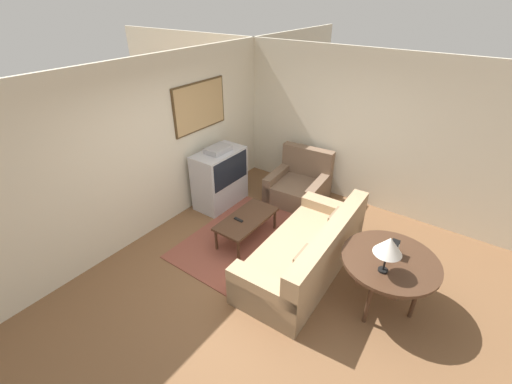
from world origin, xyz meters
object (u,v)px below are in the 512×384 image
console_table (390,264)px  table_lamp (389,246)px  armchair (299,186)px  coffee_table (247,220)px  mantel_clock (394,248)px  couch (307,253)px  tv (220,178)px

console_table → table_lamp: 0.49m
armchair → table_lamp: size_ratio=2.27×
coffee_table → table_lamp: (-0.29, -2.15, 0.72)m
mantel_clock → console_table: bearing=-169.1°
console_table → mantel_clock: 0.19m
armchair → console_table: size_ratio=0.93×
armchair → coffee_table: bearing=-96.9°
couch → tv: bearing=-108.9°
couch → armchair: size_ratio=2.12×
coffee_table → table_lamp: table_lamp is taller
tv → table_lamp: bearing=-105.2°
tv → armchair: tv is taller
tv → console_table: tv is taller
armchair → table_lamp: table_lamp is taller
armchair → console_table: 2.68m
tv → mantel_clock: 3.25m
couch → table_lamp: table_lamp is taller
tv → couch: 2.25m
couch → console_table: bearing=89.6°
armchair → tv: bearing=-143.2°
tv → table_lamp: table_lamp is taller
console_table → coffee_table: bearing=88.9°
tv → mantel_clock: (-0.52, -3.20, 0.28)m
table_lamp → tv: bearing=74.8°
couch → mantel_clock: mantel_clock is taller
tv → armchair: (0.98, -1.10, -0.25)m
tv → couch: tv is taller
armchair → coffee_table: (-1.56, 0.05, 0.08)m
console_table → mantel_clock: mantel_clock is taller
tv → console_table: bearing=-100.9°
armchair → mantel_clock: armchair is taller
tv → armchair: bearing=-48.3°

